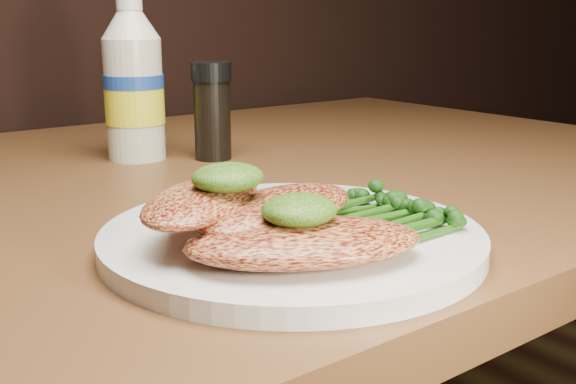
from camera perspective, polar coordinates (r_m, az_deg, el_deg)
plate at (r=0.50m, az=0.35°, el=-3.81°), size 0.28×0.28×0.01m
chicken_front at (r=0.43m, az=1.34°, el=-4.14°), size 0.17×0.14×0.02m
chicken_mid at (r=0.48m, az=-0.86°, el=-1.38°), size 0.16×0.11×0.02m
chicken_back at (r=0.47m, az=-7.08°, el=-0.71°), size 0.15×0.13×0.02m
pesto_front at (r=0.44m, az=0.95°, el=-1.48°), size 0.06×0.06×0.02m
pesto_back at (r=0.47m, az=-5.00°, el=1.21°), size 0.06×0.05×0.02m
broccolini_bundle at (r=0.50m, az=6.06°, el=-1.93°), size 0.16×0.14×0.02m
mayo_bottle at (r=0.82m, az=-12.66°, el=9.34°), size 0.08×0.08×0.19m
pepper_grinder at (r=0.81m, az=-6.28°, el=6.65°), size 0.06×0.06×0.11m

